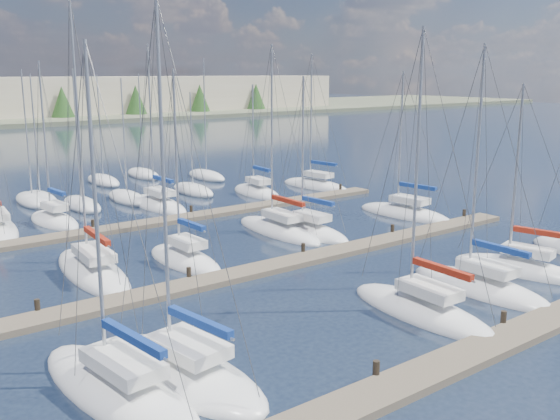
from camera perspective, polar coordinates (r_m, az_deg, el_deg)
ground at (r=75.16m, az=-21.76°, el=3.08°), size 400.00×400.00×0.00m
dock_near at (r=26.29m, az=16.43°, el=-12.80°), size 44.00×1.93×1.10m
dock_mid at (r=35.66m, az=-1.97°, el=-5.48°), size 44.00×1.93×1.10m
dock_far at (r=47.37m, az=-11.80°, el=-1.20°), size 44.00×1.93×1.10m
sailboat_q at (r=58.17m, az=-2.14°, el=1.62°), size 3.21×7.49×10.81m
sailboat_i at (r=36.89m, az=-16.77°, el=-5.35°), size 3.52×10.13×15.96m
sailboat_b at (r=23.69m, az=-14.58°, el=-15.59°), size 4.07×9.78×12.95m
sailboat_j at (r=37.82m, az=-8.69°, el=-4.51°), size 2.68×7.13×12.10m
sailboat_e at (r=34.41m, az=17.79°, el=-6.72°), size 2.72×8.36×13.29m
sailboat_d at (r=30.45m, az=12.80°, el=-8.96°), size 2.93×8.59×13.87m
sailboat_r at (r=61.70m, az=3.26°, el=2.25°), size 3.45×8.55×13.63m
sailboat_o at (r=50.04m, az=-19.93°, el=-0.91°), size 3.05×6.85×12.72m
sailboat_k at (r=44.21m, az=-0.16°, el=-1.86°), size 2.71×9.17×13.78m
sailboat_p at (r=53.69m, az=-11.07°, el=0.48°), size 2.87×8.40×14.15m
sailboat_m at (r=50.43m, az=11.35°, el=-0.32°), size 3.52×8.78×11.96m
sailboat_f at (r=38.12m, az=21.07°, el=-5.10°), size 3.82×8.02×11.31m
sailboat_l at (r=43.92m, az=2.60°, el=-1.98°), size 2.94×7.69×11.64m
sailboat_c at (r=24.40m, az=-8.89°, el=-14.42°), size 4.52×9.14×14.45m
distant_boats at (r=58.54m, az=-21.51°, el=0.93°), size 36.93×20.75×13.30m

